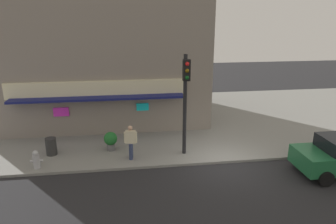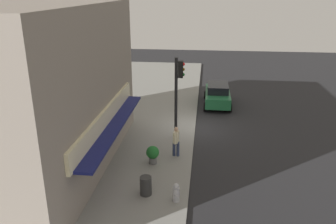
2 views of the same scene
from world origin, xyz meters
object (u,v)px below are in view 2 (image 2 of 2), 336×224
at_px(traffic_light, 178,87).
at_px(potted_plant_by_doorway, 153,154).
at_px(trash_can, 146,186).
at_px(pedestrian, 176,140).
at_px(fire_hydrant, 176,193).
at_px(parked_car_green, 217,94).

bearing_deg(traffic_light, potted_plant_by_doorway, 164.78).
xyz_separation_m(trash_can, pedestrian, (3.80, -0.97, 0.49)).
xyz_separation_m(fire_hydrant, potted_plant_by_doorway, (3.17, 1.48, 0.14)).
height_order(fire_hydrant, trash_can, trash_can).
relative_size(fire_hydrant, potted_plant_by_doorway, 0.89).
bearing_deg(fire_hydrant, potted_plant_by_doorway, 25.01).
distance_m(potted_plant_by_doorway, parked_car_green, 10.80).
xyz_separation_m(fire_hydrant, parked_car_green, (13.38, -2.02, 0.33)).
height_order(fire_hydrant, parked_car_green, parked_car_green).
xyz_separation_m(trash_can, parked_car_green, (13.03, -3.36, 0.31)).
height_order(traffic_light, trash_can, traffic_light).
distance_m(fire_hydrant, trash_can, 1.39).
relative_size(traffic_light, trash_can, 5.67).
distance_m(traffic_light, parked_car_green, 7.51).
height_order(traffic_light, fire_hydrant, traffic_light).
xyz_separation_m(traffic_light, potted_plant_by_doorway, (-3.55, 0.97, -2.54)).
bearing_deg(parked_car_green, traffic_light, 159.19).
xyz_separation_m(traffic_light, trash_can, (-6.37, 0.83, -2.67)).
height_order(fire_hydrant, potted_plant_by_doorway, potted_plant_by_doorway).
bearing_deg(fire_hydrant, traffic_light, 4.37).
height_order(traffic_light, potted_plant_by_doorway, traffic_light).
xyz_separation_m(traffic_light, parked_car_green, (6.66, -2.53, -2.36)).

